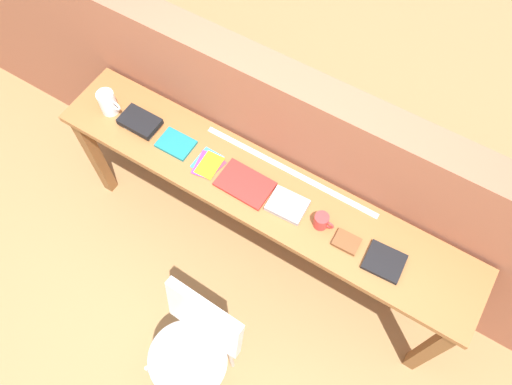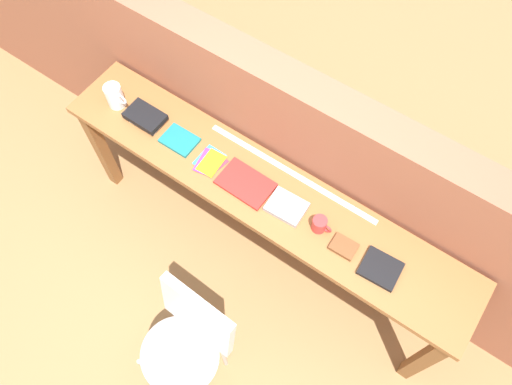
# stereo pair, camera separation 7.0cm
# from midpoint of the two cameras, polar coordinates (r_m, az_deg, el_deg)

# --- Properties ---
(ground_plane) EXTENTS (40.00, 40.00, 0.00)m
(ground_plane) POSITION_cam_midpoint_polar(r_m,az_deg,el_deg) (3.40, -2.85, -10.34)
(ground_plane) COLOR #9E7547
(brick_wall_back) EXTENTS (6.00, 0.20, 1.41)m
(brick_wall_back) POSITION_cam_midpoint_polar(r_m,az_deg,el_deg) (2.99, 3.26, 3.86)
(brick_wall_back) COLOR #9E5B42
(brick_wall_back) RESTS_ON ground
(sideboard) EXTENTS (2.50, 0.44, 0.88)m
(sideboard) POSITION_cam_midpoint_polar(r_m,az_deg,el_deg) (2.81, -0.18, -0.78)
(sideboard) COLOR #996033
(sideboard) RESTS_ON ground
(chair_white_moulded) EXTENTS (0.46, 0.47, 0.89)m
(chair_white_moulded) POSITION_cam_midpoint_polar(r_m,az_deg,el_deg) (2.78, -7.90, -16.95)
(chair_white_moulded) COLOR silver
(chair_white_moulded) RESTS_ON ground
(pitcher_white) EXTENTS (0.14, 0.10, 0.18)m
(pitcher_white) POSITION_cam_midpoint_polar(r_m,az_deg,el_deg) (3.03, -17.21, 9.79)
(pitcher_white) COLOR white
(pitcher_white) RESTS_ON sideboard
(book_stack_leftmost) EXTENTS (0.23, 0.15, 0.06)m
(book_stack_leftmost) POSITION_cam_midpoint_polar(r_m,az_deg,el_deg) (2.96, -13.70, 7.77)
(book_stack_leftmost) COLOR white
(book_stack_leftmost) RESTS_ON sideboard
(magazine_cycling) EXTENTS (0.20, 0.15, 0.02)m
(magazine_cycling) POSITION_cam_midpoint_polar(r_m,az_deg,el_deg) (2.86, -9.83, 5.48)
(magazine_cycling) COLOR #19757A
(magazine_cycling) RESTS_ON sideboard
(pamphlet_pile_colourful) EXTENTS (0.16, 0.19, 0.01)m
(pamphlet_pile_colourful) POSITION_cam_midpoint_polar(r_m,az_deg,el_deg) (2.77, -6.21, 3.24)
(pamphlet_pile_colourful) COLOR #E5334C
(pamphlet_pile_colourful) RESTS_ON sideboard
(book_open_centre) EXTENTS (0.30, 0.20, 0.02)m
(book_open_centre) POSITION_cam_midpoint_polar(r_m,az_deg,el_deg) (2.68, -2.02, 0.97)
(book_open_centre) COLOR red
(book_open_centre) RESTS_ON sideboard
(book_grey_hardcover) EXTENTS (0.21, 0.16, 0.03)m
(book_grey_hardcover) POSITION_cam_midpoint_polar(r_m,az_deg,el_deg) (2.62, 2.84, -1.47)
(book_grey_hardcover) COLOR #9E9EA3
(book_grey_hardcover) RESTS_ON sideboard
(mug) EXTENTS (0.11, 0.08, 0.09)m
(mug) POSITION_cam_midpoint_polar(r_m,az_deg,el_deg) (2.56, 6.74, -3.28)
(mug) COLOR red
(mug) RESTS_ON sideboard
(leather_journal_brown) EXTENTS (0.13, 0.10, 0.02)m
(leather_journal_brown) POSITION_cam_midpoint_polar(r_m,az_deg,el_deg) (2.57, 9.54, -5.61)
(leather_journal_brown) COLOR brown
(leather_journal_brown) RESTS_ON sideboard
(book_repair_rightmost) EXTENTS (0.20, 0.18, 0.02)m
(book_repair_rightmost) POSITION_cam_midpoint_polar(r_m,az_deg,el_deg) (2.57, 13.69, -7.72)
(book_repair_rightmost) COLOR black
(book_repair_rightmost) RESTS_ON sideboard
(ruler_metal_back_edge) EXTENTS (1.06, 0.03, 0.00)m
(ruler_metal_back_edge) POSITION_cam_midpoint_polar(r_m,az_deg,el_deg) (2.74, 3.13, 2.48)
(ruler_metal_back_edge) COLOR silver
(ruler_metal_back_edge) RESTS_ON sideboard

